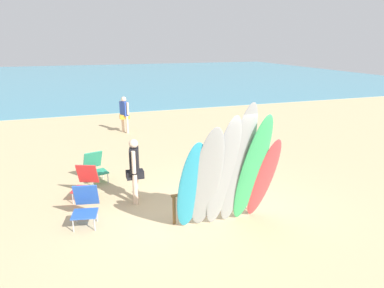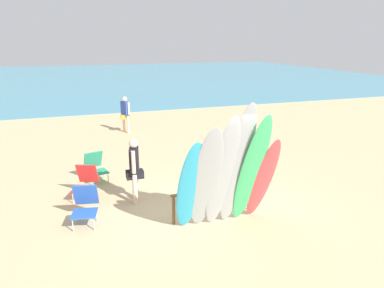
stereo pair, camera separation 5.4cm
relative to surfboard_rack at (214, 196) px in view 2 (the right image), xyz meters
name	(u,v)px [view 2 (the right image)]	position (x,y,z in m)	size (l,w,h in m)	color
ground	(125,107)	(0.00, 14.00, -0.50)	(60.00, 60.00, 0.00)	tan
ocean_water	(102,77)	(0.00, 32.16, -0.49)	(60.00, 40.00, 0.02)	teal
surfboard_rack	(214,196)	(0.00, 0.00, 0.00)	(1.95, 0.07, 0.68)	brown
surfboard_teal_0	(190,188)	(-0.74, -0.58, 0.54)	(0.50, 0.08, 2.22)	#289EC6
surfboard_grey_1	(206,181)	(-0.45, -0.66, 0.68)	(0.56, 0.06, 2.54)	#999EA3
surfboard_grey_2	(222,175)	(-0.12, -0.66, 0.76)	(0.52, 0.06, 2.66)	#999EA3
surfboard_grey_3	(237,168)	(0.18, -0.67, 0.87)	(0.50, 0.06, 2.87)	#999EA3
surfboard_green_4	(251,172)	(0.49, -0.68, 0.75)	(0.50, 0.07, 2.67)	#38B266
surfboard_red_5	(263,180)	(0.83, -0.55, 0.48)	(0.47, 0.08, 2.09)	#D13D42
beachgoer_photographing	(134,166)	(-1.49, 1.33, 0.40)	(0.40, 0.58, 1.55)	beige
beachgoer_strolling	(125,112)	(-0.78, 7.97, 0.37)	(0.39, 0.52, 1.52)	beige
beach_chair_red	(95,166)	(-2.32, 2.98, -0.07)	(0.67, 0.81, 0.81)	#B7B7BC
beach_chair_blue	(85,204)	(-2.67, 0.65, -0.07)	(0.62, 0.75, 0.83)	#B7B7BC
beach_chair_striped	(86,181)	(-2.61, 1.92, -0.07)	(0.71, 0.80, 0.83)	#B7B7BC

